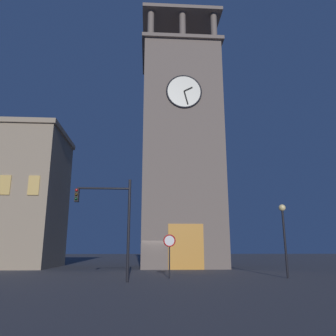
# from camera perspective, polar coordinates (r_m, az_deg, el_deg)

# --- Properties ---
(ground_plane) EXTENTS (200.00, 200.00, 0.00)m
(ground_plane) POSITION_cam_1_polar(r_m,az_deg,el_deg) (30.71, -2.14, -17.21)
(ground_plane) COLOR #424247
(clocktower) EXTENTS (8.67, 7.90, 30.58)m
(clocktower) POSITION_cam_1_polar(r_m,az_deg,el_deg) (35.39, 2.24, 3.30)
(clocktower) COLOR #75665B
(clocktower) RESTS_ON ground_plane
(traffic_signal_near) EXTENTS (3.20, 0.41, 5.72)m
(traffic_signal_near) POSITION_cam_1_polar(r_m,az_deg,el_deg) (19.14, -9.81, -7.82)
(traffic_signal_near) COLOR black
(traffic_signal_near) RESTS_ON ground_plane
(street_lamp) EXTENTS (0.44, 0.44, 4.61)m
(street_lamp) POSITION_cam_1_polar(r_m,az_deg,el_deg) (22.74, 19.45, -9.36)
(street_lamp) COLOR black
(street_lamp) RESTS_ON ground_plane
(no_horn_sign) EXTENTS (0.78, 0.14, 2.67)m
(no_horn_sign) POSITION_cam_1_polar(r_m,az_deg,el_deg) (21.22, 0.26, -13.06)
(no_horn_sign) COLOR black
(no_horn_sign) RESTS_ON ground_plane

